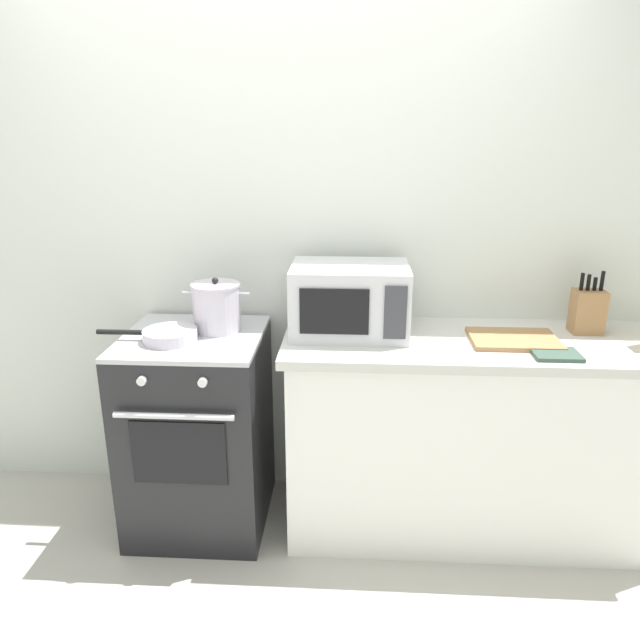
% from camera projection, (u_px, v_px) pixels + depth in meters
% --- Properties ---
extents(ground_plane, '(10.00, 10.00, 0.00)m').
position_uv_depth(ground_plane, '(257.00, 617.00, 2.25)').
color(ground_plane, '#B2ADA3').
extents(back_wall, '(4.40, 0.10, 2.50)m').
position_uv_depth(back_wall, '(345.00, 245.00, 2.77)').
color(back_wall, silver).
rests_on(back_wall, ground_plane).
extents(lower_cabinet_right, '(1.64, 0.56, 0.88)m').
position_uv_depth(lower_cabinet_right, '(474.00, 440.00, 2.65)').
color(lower_cabinet_right, white).
rests_on(lower_cabinet_right, ground_plane).
extents(countertop_right, '(1.70, 0.60, 0.04)m').
position_uv_depth(countertop_right, '(483.00, 344.00, 2.51)').
color(countertop_right, beige).
rests_on(countertop_right, lower_cabinet_right).
extents(stove, '(0.60, 0.64, 0.92)m').
position_uv_depth(stove, '(199.00, 430.00, 2.70)').
color(stove, black).
rests_on(stove, ground_plane).
extents(stock_pot, '(0.30, 0.21, 0.24)m').
position_uv_depth(stock_pot, '(217.00, 307.00, 2.59)').
color(stock_pot, silver).
rests_on(stock_pot, stove).
extents(frying_pan, '(0.43, 0.23, 0.05)m').
position_uv_depth(frying_pan, '(168.00, 335.00, 2.48)').
color(frying_pan, silver).
rests_on(frying_pan, stove).
extents(microwave, '(0.50, 0.37, 0.30)m').
position_uv_depth(microwave, '(350.00, 300.00, 2.55)').
color(microwave, silver).
rests_on(microwave, countertop_right).
extents(cutting_board, '(0.36, 0.26, 0.02)m').
position_uv_depth(cutting_board, '(514.00, 339.00, 2.48)').
color(cutting_board, '#997047').
rests_on(cutting_board, countertop_right).
extents(knife_block, '(0.13, 0.10, 0.28)m').
position_uv_depth(knife_block, '(588.00, 311.00, 2.56)').
color(knife_block, '#997047').
rests_on(knife_block, countertop_right).
extents(oven_mitt, '(0.18, 0.14, 0.02)m').
position_uv_depth(oven_mitt, '(556.00, 354.00, 2.32)').
color(oven_mitt, '#384C42').
rests_on(oven_mitt, countertop_right).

